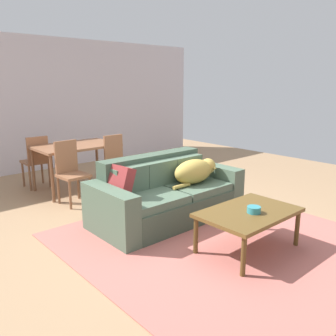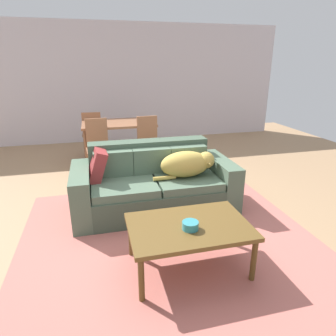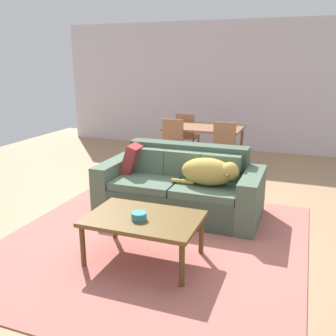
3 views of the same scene
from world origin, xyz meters
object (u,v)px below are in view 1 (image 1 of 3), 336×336
coffee_table (249,215)px  dining_chair_near_right (118,161)px  dining_chair_far_left (36,159)px  dining_chair_near_left (70,170)px  bowl_on_coffee_table (254,210)px  dining_table (76,149)px  throw_pillow_by_left_arm (118,182)px  couch (165,195)px  dog_on_left_cushion (196,171)px

coffee_table → dining_chair_near_right: bearing=86.7°
dining_chair_far_left → dining_chair_near_left: bearing=95.3°
bowl_on_coffee_table → dining_table: size_ratio=0.11×
throw_pillow_by_left_arm → bowl_on_coffee_table: (0.74, -1.43, -0.14)m
couch → bowl_on_coffee_table: bearing=-87.9°
dining_chair_near_right → couch: bearing=-101.0°
dog_on_left_cushion → bowl_on_coffee_table: size_ratio=5.57×
dining_chair_far_left → dog_on_left_cushion: bearing=114.2°
dining_table → dining_chair_far_left: (-0.49, 0.53, -0.19)m
couch → dining_chair_near_left: (-0.65, 1.43, 0.20)m
coffee_table → dining_chair_near_left: dining_chair_near_left is taller
couch → coffee_table: 1.30m
dining_chair_near_left → dog_on_left_cushion: bearing=-59.7°
dog_on_left_cushion → coffee_table: 1.22m
dog_on_left_cushion → coffee_table: size_ratio=0.74×
dining_table → dining_chair_far_left: 0.74m
bowl_on_coffee_table → dining_chair_far_left: bearing=101.2°
throw_pillow_by_left_arm → bowl_on_coffee_table: size_ratio=2.72×
dog_on_left_cushion → throw_pillow_by_left_arm: bearing=169.3°
dining_chair_near_right → dining_chair_far_left: bearing=128.9°
throw_pillow_by_left_arm → dining_table: (0.45, 1.95, 0.07)m
couch → dining_chair_far_left: size_ratio=2.23×
couch → throw_pillow_by_left_arm: size_ratio=5.18×
throw_pillow_by_left_arm → dining_chair_far_left: (-0.04, 2.48, -0.12)m
dog_on_left_cushion → bowl_on_coffee_table: 1.28m
throw_pillow_by_left_arm → coffee_table: bearing=-61.0°
bowl_on_coffee_table → dining_chair_near_right: size_ratio=0.15×
throw_pillow_by_left_arm → bowl_on_coffee_table: throw_pillow_by_left_arm is taller
dining_chair_near_left → dining_chair_far_left: 1.12m
dining_table → dining_chair_near_left: 0.74m
couch → throw_pillow_by_left_arm: couch is taller
couch → dining_chair_near_right: dining_chair_near_right is taller
couch → dining_chair_far_left: bearing=106.2°
throw_pillow_by_left_arm → coffee_table: size_ratio=0.36×
bowl_on_coffee_table → dining_chair_near_left: size_ratio=0.15×
dog_on_left_cushion → dining_chair_far_left: (-1.15, 2.70, -0.11)m
bowl_on_coffee_table → dining_chair_near_right: 2.84m
coffee_table → dining_chair_near_left: (-0.71, 2.73, 0.11)m
throw_pillow_by_left_arm → dining_chair_far_left: 2.48m
dining_table → dining_chair_far_left: size_ratio=1.45×
dining_table → dog_on_left_cushion: bearing=-73.0°
dining_chair_near_right → dining_chair_far_left: 1.44m
couch → bowl_on_coffee_table: 1.38m
couch → bowl_on_coffee_table: couch is taller
bowl_on_coffee_table → dining_chair_near_right: dining_chair_near_right is taller
coffee_table → dining_chair_near_left: bearing=104.6°
bowl_on_coffee_table → dining_chair_far_left: dining_chair_far_left is taller
coffee_table → dining_chair_far_left: size_ratio=1.18×
dining_table → dining_chair_near_right: (0.46, -0.55, -0.18)m
dining_table → dining_chair_near_left: (-0.40, -0.59, -0.18)m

